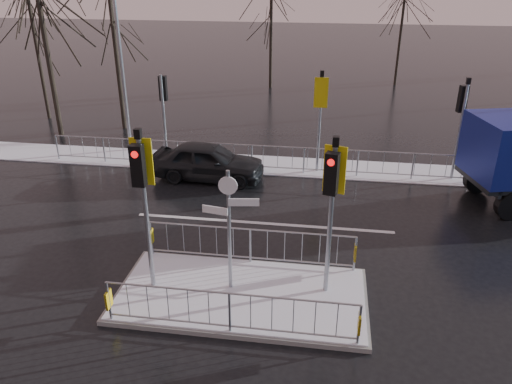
# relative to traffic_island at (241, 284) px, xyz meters

# --- Properties ---
(ground) EXTENTS (120.00, 120.00, 0.00)m
(ground) POSITION_rel_traffic_island_xyz_m (0.01, -0.01, -0.39)
(ground) COLOR black
(ground) RESTS_ON ground
(snow_verge) EXTENTS (30.00, 2.00, 0.04)m
(snow_verge) POSITION_rel_traffic_island_xyz_m (0.01, 8.59, -0.37)
(snow_verge) COLOR silver
(snow_verge) RESTS_ON ground
(lane_markings) EXTENTS (8.00, 11.38, 0.01)m
(lane_markings) POSITION_rel_traffic_island_xyz_m (0.01, -0.34, -0.39)
(lane_markings) COLOR silver
(lane_markings) RESTS_ON ground
(traffic_island) EXTENTS (6.00, 3.04, 4.15)m
(traffic_island) POSITION_rel_traffic_island_xyz_m (0.00, 0.00, 0.00)
(traffic_island) COLOR slate
(traffic_island) RESTS_ON ground
(far_kerb_fixtures) EXTENTS (18.00, 0.65, 3.83)m
(far_kerb_fixtures) POSITION_rel_traffic_island_xyz_m (0.31, 8.08, 0.63)
(far_kerb_fixtures) COLOR gray
(far_kerb_fixtures) RESTS_ON ground
(car_far_lane) EXTENTS (4.16, 1.84, 1.39)m
(car_far_lane) POSITION_rel_traffic_island_xyz_m (-2.44, 6.97, 0.31)
(car_far_lane) COLOR black
(car_far_lane) RESTS_ON ground
(tree_near_b) EXTENTS (4.00, 4.00, 7.55)m
(tree_near_b) POSITION_rel_traffic_island_xyz_m (-7.99, 12.49, 4.76)
(tree_near_b) COLOR black
(tree_near_b) RESTS_ON ground
(tree_near_c) EXTENTS (3.50, 3.50, 6.61)m
(tree_near_c) POSITION_rel_traffic_island_xyz_m (-12.49, 13.49, 4.11)
(tree_near_c) COLOR black
(tree_near_c) RESTS_ON ground
(tree_far_a) EXTENTS (3.75, 3.75, 7.08)m
(tree_far_a) POSITION_rel_traffic_island_xyz_m (-1.99, 21.99, 4.43)
(tree_far_a) COLOR black
(tree_far_a) RESTS_ON ground
(tree_far_b) EXTENTS (3.25, 3.25, 6.14)m
(tree_far_b) POSITION_rel_traffic_island_xyz_m (6.01, 23.99, 3.79)
(tree_far_b) COLOR black
(tree_far_b) RESTS_ON ground
(street_lamp_left) EXTENTS (1.25, 0.18, 8.20)m
(street_lamp_left) POSITION_rel_traffic_island_xyz_m (-6.42, 9.49, 4.10)
(street_lamp_left) COLOR gray
(street_lamp_left) RESTS_ON ground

